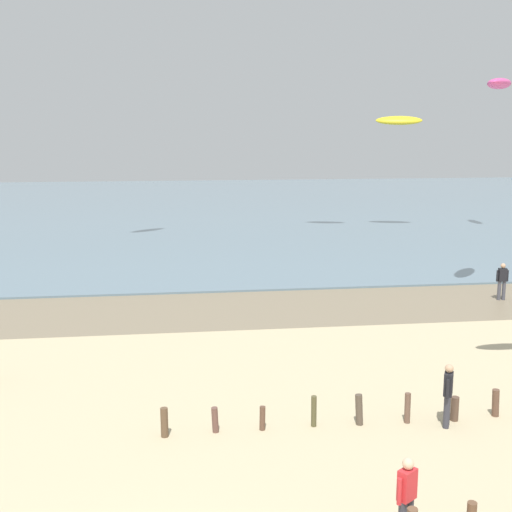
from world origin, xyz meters
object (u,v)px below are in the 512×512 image
at_px(person_left_flank, 407,497).
at_px(kite_aloft_1, 499,84).
at_px(person_by_waterline, 448,393).
at_px(person_nearest_camera, 502,280).
at_px(kite_aloft_4, 399,120).

bearing_deg(person_left_flank, kite_aloft_1, 59.91).
bearing_deg(person_by_waterline, kite_aloft_1, 60.22).
distance_m(person_nearest_camera, person_by_waterline, 14.68).
bearing_deg(person_left_flank, person_nearest_camera, 57.91).
relative_size(person_left_flank, kite_aloft_1, 0.62).
height_order(person_nearest_camera, person_left_flank, same).
distance_m(person_nearest_camera, kite_aloft_1, 8.80).
distance_m(person_by_waterline, kite_aloft_1, 17.51).
relative_size(person_nearest_camera, person_by_waterline, 1.00).
height_order(person_by_waterline, kite_aloft_4, kite_aloft_4).
bearing_deg(person_by_waterline, person_left_flank, -120.97).
bearing_deg(kite_aloft_4, person_left_flank, -93.68).
height_order(person_nearest_camera, person_by_waterline, same).
bearing_deg(kite_aloft_1, person_left_flank, -172.49).
height_order(person_nearest_camera, kite_aloft_4, kite_aloft_4).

